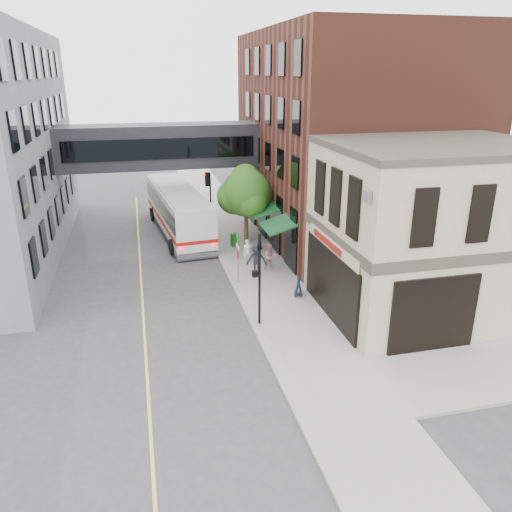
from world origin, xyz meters
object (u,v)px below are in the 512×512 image
pedestrian_a (248,251)px  pedestrian_c (257,260)px  pedestrian_b (270,257)px  newspaper_box (235,240)px  bus (178,209)px  sandwich_board (298,286)px

pedestrian_a → pedestrian_c: pedestrian_c is taller
pedestrian_b → newspaper_box: bearing=100.6°
bus → sandwich_board: 14.05m
bus → newspaper_box: 5.62m
pedestrian_b → sandwich_board: size_ratio=1.52×
pedestrian_b → sandwich_board: bearing=-87.8°
bus → sandwich_board: size_ratio=12.09×
bus → pedestrian_c: bus is taller
pedestrian_c → sandwich_board: size_ratio=1.83×
pedestrian_a → pedestrian_b: pedestrian_b is taller
pedestrian_a → sandwich_board: bearing=-68.4°
newspaper_box → sandwich_board: (1.75, -8.74, 0.08)m
pedestrian_c → sandwich_board: bearing=-50.0°
bus → pedestrian_a: bearing=-64.8°
pedestrian_a → sandwich_board: (1.60, -5.38, -0.23)m
newspaper_box → bus: bearing=107.7°
bus → pedestrian_b: size_ratio=7.94×
newspaper_box → pedestrian_a: bearing=-108.4°
pedestrian_a → pedestrian_b: size_ratio=0.95×
newspaper_box → sandwich_board: bearing=-99.7°
bus → pedestrian_b: (4.70, -8.99, -0.93)m
bus → newspaper_box: (3.43, -4.27, -1.28)m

